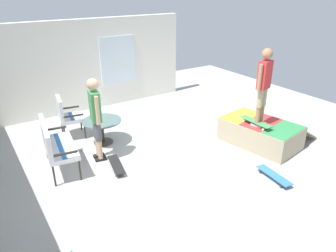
% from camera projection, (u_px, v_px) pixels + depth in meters
% --- Properties ---
extents(ground_plane, '(12.00, 12.00, 0.10)m').
position_uv_depth(ground_plane, '(177.00, 157.00, 7.07)').
color(ground_plane, '#A8A8A3').
extents(house_facade, '(0.23, 6.00, 2.57)m').
position_uv_depth(house_facade, '(88.00, 66.00, 9.17)').
color(house_facade, white).
rests_on(house_facade, ground_plane).
extents(skate_ramp, '(1.96, 2.02, 0.55)m').
position_uv_depth(skate_ramp, '(261.00, 133.00, 7.45)').
color(skate_ramp, tan).
rests_on(skate_ramp, ground_plane).
extents(patio_bench, '(1.31, 0.71, 1.02)m').
position_uv_depth(patio_bench, '(54.00, 142.00, 6.25)').
color(patio_bench, '#2D2823').
rests_on(patio_bench, ground_plane).
extents(patio_chair_near_house, '(0.70, 0.64, 1.02)m').
position_uv_depth(patio_chair_near_house, '(66.00, 113.00, 7.64)').
color(patio_chair_near_house, '#2D2823').
rests_on(patio_chair_near_house, ground_plane).
extents(patio_table, '(0.90, 0.90, 0.57)m').
position_uv_depth(patio_table, '(102.00, 127.00, 7.42)').
color(patio_table, '#2D2823').
rests_on(patio_table, ground_plane).
extents(person_watching, '(0.48, 0.28, 1.77)m').
position_uv_depth(person_watching, '(96.00, 113.00, 6.48)').
color(person_watching, black).
rests_on(person_watching, ground_plane).
extents(person_skater, '(0.30, 0.47, 1.70)m').
position_uv_depth(person_skater, '(264.00, 82.00, 6.75)').
color(person_skater, silver).
rests_on(person_skater, skate_ramp).
extents(skateboard_by_bench, '(0.82, 0.36, 0.10)m').
position_uv_depth(skateboard_by_bench, '(116.00, 165.00, 6.51)').
color(skateboard_by_bench, black).
rests_on(skateboard_by_bench, ground_plane).
extents(skateboard_spare, '(0.82, 0.29, 0.10)m').
position_uv_depth(skateboard_spare, '(274.00, 175.00, 6.15)').
color(skateboard_spare, '#3372B2').
rests_on(skateboard_spare, ground_plane).
extents(skateboard_on_ramp, '(0.80, 0.21, 0.10)m').
position_uv_depth(skateboard_on_ramp, '(256.00, 122.00, 7.11)').
color(skateboard_on_ramp, '#3F8C4C').
rests_on(skateboard_on_ramp, skate_ramp).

